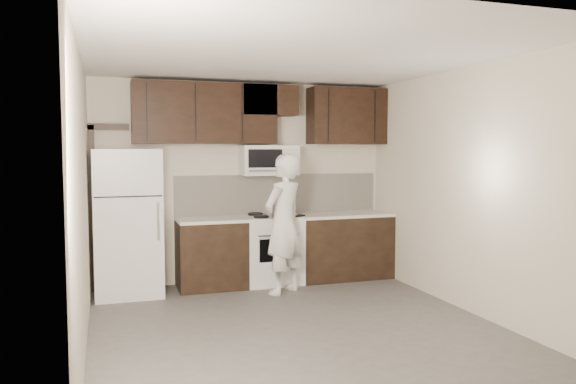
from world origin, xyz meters
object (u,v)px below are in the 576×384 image
refrigerator (128,223)px  person (283,224)px  stove (271,249)px  microwave (269,160)px

refrigerator → person: (1.84, -0.51, -0.03)m
stove → person: size_ratio=0.54×
refrigerator → microwave: bearing=5.1°
refrigerator → person: bearing=-15.4°
stove → microwave: microwave is taller
person → microwave: bearing=-125.1°
stove → person: person is taller
microwave → refrigerator: 2.00m
microwave → person: size_ratio=0.44×
microwave → person: (-0.01, -0.67, -0.78)m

